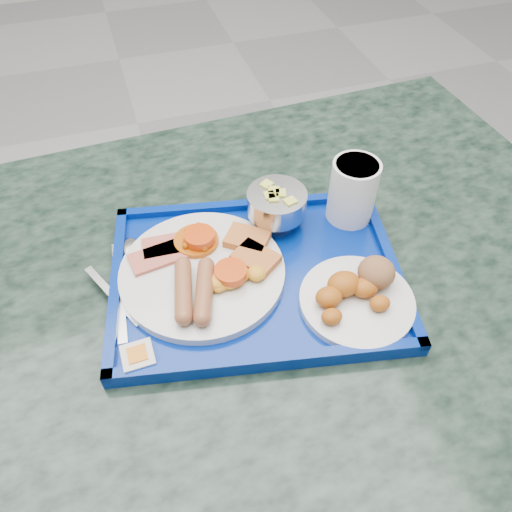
{
  "coord_description": "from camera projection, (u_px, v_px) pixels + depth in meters",
  "views": [
    {
      "loc": [
        -0.09,
        -0.79,
        1.34
      ],
      "look_at": [
        0.05,
        -0.35,
        0.82
      ],
      "focal_mm": 35.0,
      "sensor_mm": 36.0,
      "label": 1
    }
  ],
  "objects": [
    {
      "name": "main_plate",
      "position": [
        207.0,
        270.0,
        0.72
      ],
      "size": [
        0.24,
        0.24,
        0.04
      ],
      "rotation": [
        0.0,
        0.0,
        -0.35
      ],
      "color": "silver",
      "rests_on": "tray"
    },
    {
      "name": "fruit_bowl",
      "position": [
        277.0,
        203.0,
        0.77
      ],
      "size": [
        0.09,
        0.09,
        0.06
      ],
      "color": "#AAAAAD",
      "rests_on": "tray"
    },
    {
      "name": "bread_plate",
      "position": [
        358.0,
        293.0,
        0.69
      ],
      "size": [
        0.16,
        0.16,
        0.05
      ],
      "rotation": [
        0.0,
        0.0,
        -0.21
      ],
      "color": "silver",
      "rests_on": "tray"
    },
    {
      "name": "floor",
      "position": [
        205.0,
        359.0,
        1.52
      ],
      "size": [
        6.0,
        6.0,
        0.0
      ],
      "primitive_type": "plane",
      "color": "gray",
      "rests_on": "ground"
    },
    {
      "name": "knife",
      "position": [
        119.0,
        290.0,
        0.71
      ],
      "size": [
        0.03,
        0.18,
        0.0
      ],
      "primitive_type": "cube",
      "rotation": [
        0.0,
        0.0,
        -0.08
      ],
      "color": "#AAAAAD",
      "rests_on": "tray"
    },
    {
      "name": "table",
      "position": [
        239.0,
        346.0,
        0.89
      ],
      "size": [
        1.26,
        0.87,
        0.77
      ],
      "rotation": [
        0.0,
        0.0,
        0.04
      ],
      "color": "slate",
      "rests_on": "floor"
    },
    {
      "name": "spoon",
      "position": [
        126.0,
        261.0,
        0.74
      ],
      "size": [
        0.09,
        0.17,
        0.01
      ],
      "rotation": [
        0.0,
        0.0,
        0.44
      ],
      "color": "#AAAAAD",
      "rests_on": "tray"
    },
    {
      "name": "juice_cup",
      "position": [
        353.0,
        189.0,
        0.77
      ],
      "size": [
        0.07,
        0.07,
        0.1
      ],
      "color": "white",
      "rests_on": "tray"
    },
    {
      "name": "jam_packet",
      "position": [
        138.0,
        357.0,
        0.63
      ],
      "size": [
        0.04,
        0.04,
        0.02
      ],
      "rotation": [
        0.0,
        0.0,
        0.03
      ],
      "color": "silver",
      "rests_on": "tray"
    },
    {
      "name": "tray",
      "position": [
        256.0,
        277.0,
        0.73
      ],
      "size": [
        0.47,
        0.38,
        0.03
      ],
      "rotation": [
        0.0,
        0.0,
        -0.2
      ],
      "color": "navy",
      "rests_on": "table"
    }
  ]
}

